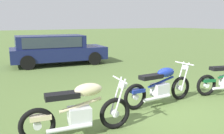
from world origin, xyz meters
The scene contains 4 objects.
ground_plane centered at (0.00, 0.00, 0.00)m, with size 120.00×120.00×0.00m, color #567038.
motorcycle_cream centered at (-2.30, -0.28, 0.49)m, with size 2.08×0.65×1.02m.
motorcycle_blue centered at (0.12, 0.27, 0.48)m, with size 2.13×0.64×1.02m.
car_navy centered at (-0.45, 7.24, 0.83)m, with size 4.66×2.29×1.43m.
Camera 1 is at (-3.88, -4.13, 2.07)m, focal length 38.23 mm.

